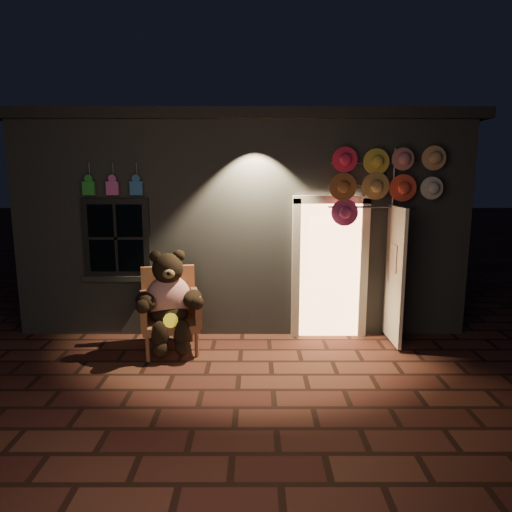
{
  "coord_description": "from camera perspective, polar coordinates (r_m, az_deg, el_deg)",
  "views": [
    {
      "loc": [
        0.21,
        -5.42,
        2.49
      ],
      "look_at": [
        0.22,
        1.0,
        1.35
      ],
      "focal_mm": 32.0,
      "sensor_mm": 36.0,
      "label": 1
    }
  ],
  "objects": [
    {
      "name": "shop_building",
      "position": [
        9.44,
        -1.34,
        5.48
      ],
      "size": [
        7.3,
        5.95,
        3.51
      ],
      "color": "slate",
      "rests_on": "ground"
    },
    {
      "name": "wicker_armchair",
      "position": [
        6.7,
        -10.73,
        -6.58
      ],
      "size": [
        0.95,
        0.89,
        1.18
      ],
      "rotation": [
        0.0,
        0.0,
        0.24
      ],
      "color": "brown",
      "rests_on": "ground"
    },
    {
      "name": "hat_rack",
      "position": [
        6.95,
        15.68,
        9.18
      ],
      "size": [
        1.67,
        0.22,
        2.9
      ],
      "color": "#59595E",
      "rests_on": "ground"
    },
    {
      "name": "teddy_bear",
      "position": [
        6.51,
        -10.82,
        -5.5
      ],
      "size": [
        0.99,
        0.87,
        1.4
      ],
      "rotation": [
        0.0,
        0.0,
        0.24
      ],
      "color": "red",
      "rests_on": "ground"
    },
    {
      "name": "ground",
      "position": [
        5.96,
        -2.15,
        -14.6
      ],
      "size": [
        60.0,
        60.0,
        0.0
      ],
      "primitive_type": "plane",
      "color": "#572E21",
      "rests_on": "ground"
    }
  ]
}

